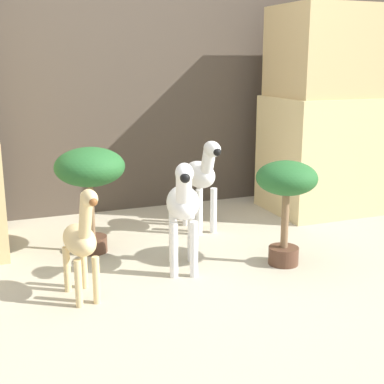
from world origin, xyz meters
name	(u,v)px	position (x,y,z in m)	size (l,w,h in m)	color
ground_plane	(218,290)	(0.00, 0.00, 0.00)	(14.00, 14.00, 0.00)	#B2A88E
wall_back	(127,66)	(0.00, 1.70, 1.10)	(6.40, 0.08, 2.20)	#473D33
rock_pillar_right	(322,115)	(1.35, 1.10, 0.74)	(0.76, 0.66, 1.53)	#DBC184
zebra_right	(201,176)	(0.30, 0.95, 0.39)	(0.19, 0.46, 0.65)	white
zebra_left	(183,205)	(-0.08, 0.30, 0.39)	(0.27, 0.46, 0.65)	white
giraffe_figurine	(81,239)	(-0.66, 0.15, 0.31)	(0.18, 0.42, 0.59)	#E0C184
potted_palm_front	(90,172)	(-0.48, 0.79, 0.50)	(0.42, 0.42, 0.65)	#513323
potted_palm_back	(286,188)	(0.50, 0.19, 0.45)	(0.34, 0.34, 0.60)	#513323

